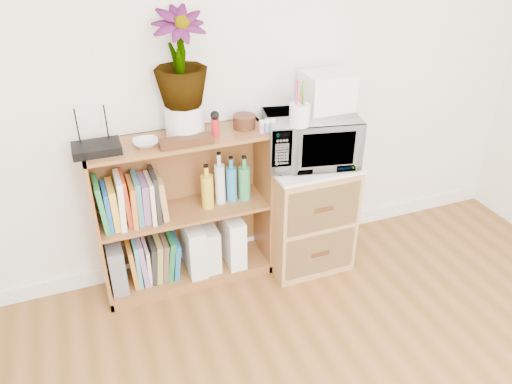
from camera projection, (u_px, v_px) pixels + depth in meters
skirting_board at (235, 246)px, 3.33m from camera, size 4.00×0.02×0.10m
bookshelf at (184, 213)px, 2.90m from camera, size 1.00×0.30×0.95m
wicker_unit at (306, 213)px, 3.13m from camera, size 0.50×0.45×0.70m
microwave at (311, 139)px, 2.86m from camera, size 0.58×0.45×0.29m
pen_cup at (299, 115)px, 2.63m from camera, size 0.11×0.11×0.12m
small_appliance at (327, 91)px, 2.83m from camera, size 0.27×0.22×0.21m
router at (96, 148)px, 2.50m from camera, size 0.24×0.16×0.04m
white_bowl at (146, 143)px, 2.57m from camera, size 0.13×0.13×0.03m
plant_pot at (185, 121)px, 2.64m from camera, size 0.20×0.20×0.17m
potted_plant at (180, 58)px, 2.47m from camera, size 0.27×0.27×0.49m
trinket_box at (186, 141)px, 2.57m from camera, size 0.28×0.07×0.04m
kokeshi_doll at (215, 128)px, 2.66m from camera, size 0.04×0.04×0.10m
wooden_bowl at (244, 122)px, 2.76m from camera, size 0.13×0.13×0.07m
paint_jars at (267, 127)px, 2.71m from camera, size 0.12×0.04×0.06m
file_box at (116, 265)px, 2.90m from camera, size 0.09×0.24×0.29m
magazine_holder_left at (193, 247)px, 3.02m from camera, size 0.10×0.26×0.32m
magazine_holder_mid at (209, 246)px, 3.06m from camera, size 0.09×0.23×0.29m
magazine_holder_right at (232, 238)px, 3.10m from camera, size 0.10×0.26×0.33m
cookbooks at (131, 200)px, 2.73m from camera, size 0.37×0.20×0.29m
liquor_bottles at (226, 181)px, 2.89m from camera, size 0.30×0.07×0.31m
lower_books at (153, 259)px, 2.97m from camera, size 0.30×0.19×0.29m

